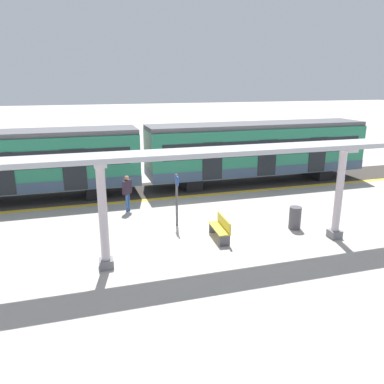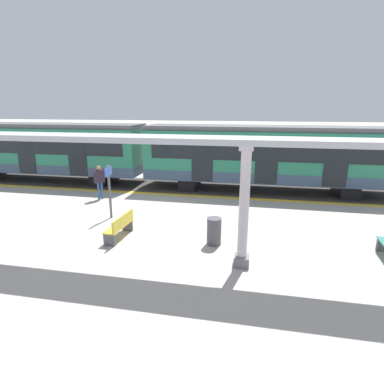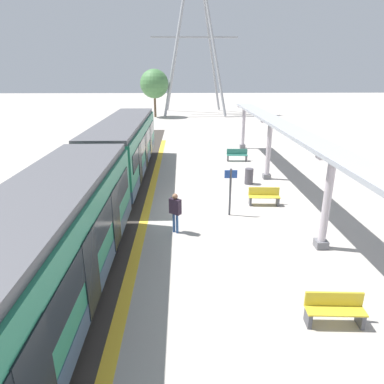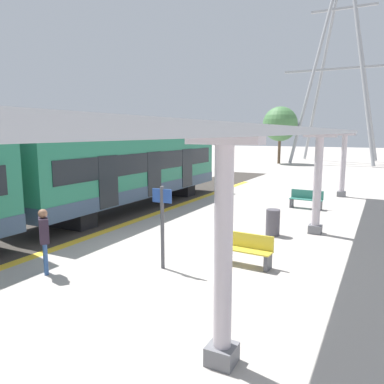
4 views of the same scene
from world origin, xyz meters
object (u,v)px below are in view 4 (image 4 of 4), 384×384
Objects in this scene: platform_info_sign at (162,219)px; passenger_waiting_near_edge at (44,234)px; train_far_carriage at (131,169)px; trash_bin at (273,222)px; canopy_pillar_third at (318,184)px; canopy_pillar_fourth at (343,165)px; bench_far_end at (306,199)px; bench_near_end at (245,249)px; canopy_pillar_second at (223,253)px.

passenger_waiting_near_edge is (-2.43, -1.71, -0.28)m from platform_info_sign.
trash_bin is (7.36, -1.82, -1.37)m from train_far_carriage.
canopy_pillar_third is 8.71m from canopy_pillar_fourth.
canopy_pillar_fourth is 4.63m from bench_far_end.
train_far_carriage is 9.15m from bench_near_end.
passenger_waiting_near_edge is (-5.44, -15.89, -0.73)m from canopy_pillar_fourth.
bench_far_end is 0.90× the size of passenger_waiting_near_edge.
canopy_pillar_second is at bearing -85.02° from bench_far_end.
bench_far_end is (0.02, 8.65, 0.00)m from bench_near_end.
train_far_carriage is at bearing 174.39° from canopy_pillar_third.
bench_near_end is at bearing 104.74° from canopy_pillar_second.
bench_near_end is 3.26m from trash_bin.
bench_near_end is at bearing 33.71° from platform_info_sign.
canopy_pillar_third reaches higher than passenger_waiting_near_edge.
canopy_pillar_second is 8.60m from canopy_pillar_third.
bench_near_end is 5.24m from passenger_waiting_near_edge.
trash_bin reaches higher than bench_far_end.
canopy_pillar_fourth is at bearing 84.92° from bench_near_end.
passenger_waiting_near_edge is at bearing -144.85° from platform_info_sign.
canopy_pillar_second is 1.00× the size of canopy_pillar_fourth.
bench_far_end is 1.65× the size of trash_bin.
bench_near_end is 1.65× the size of trash_bin.
canopy_pillar_fourth is 2.09× the size of passenger_waiting_near_edge.
canopy_pillar_third reaches higher than trash_bin.
canopy_pillar_fourth is at bearing 82.47° from trash_bin.
canopy_pillar_second is 2.31× the size of bench_near_end.
canopy_pillar_third and canopy_pillar_fourth have the same top height.
canopy_pillar_fourth is 1.60× the size of platform_info_sign.
canopy_pillar_fourth is 9.85m from trash_bin.
canopy_pillar_fourth is at bearing 78.03° from platform_info_sign.
trash_bin is (-1.28, -0.97, -1.32)m from canopy_pillar_third.
platform_info_sign is at bearing 35.15° from passenger_waiting_near_edge.
bench_near_end and bench_far_end have the same top height.
train_far_carriage is at bearing 132.44° from canopy_pillar_second.
trash_bin is at bearing -97.53° from canopy_pillar_fourth.
canopy_pillar_fourth is (0.00, 17.31, 0.00)m from canopy_pillar_second.
platform_info_sign is (-3.01, 3.13, -0.46)m from canopy_pillar_second.
canopy_pillar_second is at bearing -47.56° from train_far_carriage.
canopy_pillar_third is 4.58m from bench_near_end.
train_far_carriage reaches higher than passenger_waiting_near_edge.
platform_info_sign is at bearing -48.27° from train_far_carriage.
bench_far_end is (-1.13, -4.28, -1.34)m from canopy_pillar_fourth.
canopy_pillar_second is 17.31m from canopy_pillar_fourth.
platform_info_sign is (5.63, -6.31, -0.50)m from train_far_carriage.
canopy_pillar_second is 4.71m from bench_near_end.
canopy_pillar_second reaches higher than platform_info_sign.
platform_info_sign reaches higher than bench_far_end.
train_far_carriage is 8.68m from canopy_pillar_third.
bench_far_end is at bearing 25.50° from train_far_carriage.
canopy_pillar_second is 1.60× the size of platform_info_sign.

